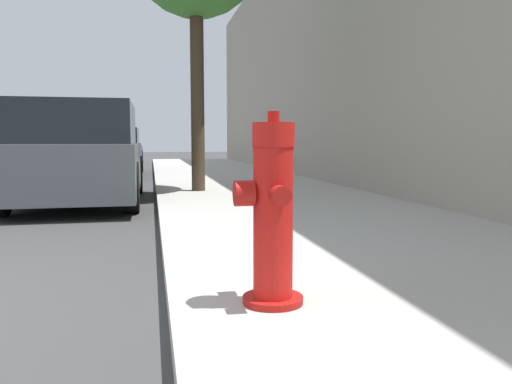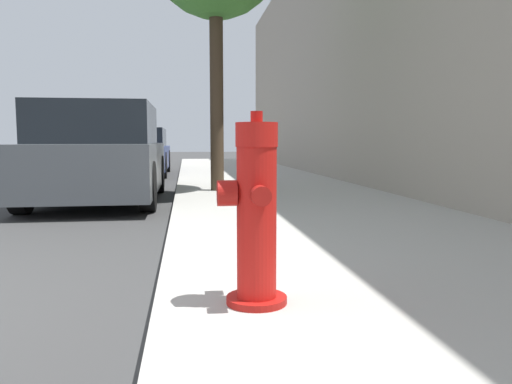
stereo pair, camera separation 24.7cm
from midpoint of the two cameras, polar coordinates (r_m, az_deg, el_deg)
sidewalk_slab at (r=3.17m, az=19.54°, el=-10.53°), size 3.33×40.00×0.13m
fire_hydrant at (r=2.46m, az=-1.03°, el=-2.72°), size 0.35×0.36×0.96m
parked_car_near at (r=7.98m, az=-20.47°, el=3.87°), size 1.80×3.96×1.49m
parked_car_mid at (r=14.02m, az=-16.96°, el=4.33°), size 1.74×4.32×1.27m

